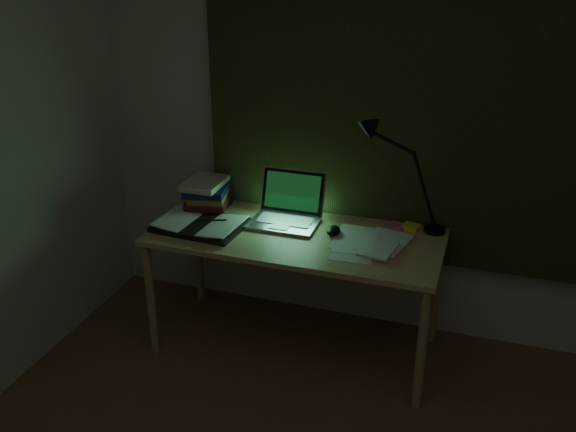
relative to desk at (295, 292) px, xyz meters
name	(u,v)px	position (x,y,z in m)	size (l,w,h in m)	color
wall_back	(419,110)	(0.51, 0.40, 0.92)	(3.50, 0.00, 2.50)	beige
curtain	(421,71)	(0.51, 0.36, 1.12)	(2.20, 0.06, 2.00)	#2A2C16
desk	(295,292)	(0.00, 0.00, 0.00)	(1.46, 0.64, 0.67)	tan
laptop	(284,203)	(-0.09, 0.09, 0.46)	(0.35, 0.39, 0.25)	#B7B7BC
open_textbook	(200,224)	(-0.49, -0.07, 0.35)	(0.44, 0.31, 0.04)	white
book_stack	(207,194)	(-0.56, 0.17, 0.42)	(0.21, 0.26, 0.17)	white
loose_papers	(369,247)	(0.38, -0.03, 0.34)	(0.33, 0.35, 0.02)	white
mouse	(333,231)	(0.18, 0.07, 0.35)	(0.07, 0.11, 0.04)	black
sticky_yellow	(411,227)	(0.54, 0.26, 0.34)	(0.08, 0.08, 0.02)	#F6FF35
sticky_pink	(397,226)	(0.47, 0.24, 0.34)	(0.08, 0.08, 0.02)	#EE5C85
desk_lamp	(440,177)	(0.66, 0.26, 0.63)	(0.39, 0.30, 0.59)	black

